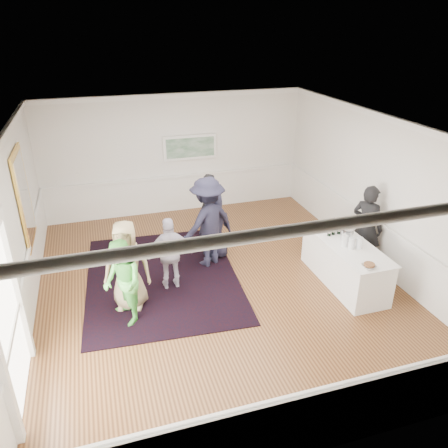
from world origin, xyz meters
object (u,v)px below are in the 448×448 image
object	(u,v)px
guest_green	(123,283)
guest_dark_b	(208,205)
guest_tan	(127,266)
guest_navy	(215,226)
bartender	(367,227)
nut_bowl	(369,266)
guest_dark_a	(208,222)
ice_bucket	(347,234)
serving_table	(345,263)
guest_lilac	(171,254)

from	to	relation	value
guest_green	guest_dark_b	bearing A→B (deg)	125.97
guest_tan	guest_dark_b	world-z (taller)	guest_tan
guest_green	guest_navy	world-z (taller)	guest_green
bartender	nut_bowl	size ratio (longest dim) A/B	7.37
guest_dark_b	bartender	bearing A→B (deg)	126.60
guest_navy	guest_dark_a	bearing A→B (deg)	67.08
nut_bowl	guest_dark_a	bearing A→B (deg)	132.60
ice_bucket	nut_bowl	size ratio (longest dim) A/B	1.03
serving_table	guest_navy	world-z (taller)	guest_navy
nut_bowl	guest_navy	bearing A→B (deg)	126.68
ice_bucket	serving_table	bearing A→B (deg)	-113.66
guest_lilac	guest_dark_a	xyz separation A→B (m)	(0.94, 0.69, 0.24)
guest_dark_a	ice_bucket	xyz separation A→B (m)	(2.47, -1.41, 0.03)
guest_tan	guest_lilac	world-z (taller)	guest_tan
guest_dark_a	ice_bucket	world-z (taller)	guest_dark_a
serving_table	nut_bowl	distance (m)	1.06
bartender	guest_navy	distance (m)	3.22
guest_tan	ice_bucket	size ratio (longest dim) A/B	6.66
guest_lilac	ice_bucket	world-z (taller)	guest_lilac
bartender	guest_green	distance (m)	5.11
guest_green	guest_dark_a	distance (m)	2.47
guest_tan	guest_dark_b	xyz separation A→B (m)	(2.17, 2.42, -0.07)
guest_dark_a	guest_dark_b	world-z (taller)	guest_dark_a
nut_bowl	serving_table	bearing A→B (deg)	81.70
bartender	serving_table	bearing A→B (deg)	92.94
guest_tan	ice_bucket	distance (m)	4.29
guest_dark_b	nut_bowl	xyz separation A→B (m)	(1.91, -3.81, 0.14)
bartender	guest_green	xyz separation A→B (m)	(-5.09, -0.45, -0.14)
nut_bowl	ice_bucket	bearing A→B (deg)	79.67
ice_bucket	nut_bowl	world-z (taller)	ice_bucket
guest_green	guest_navy	bearing A→B (deg)	114.39
bartender	guest_dark_b	world-z (taller)	bartender
guest_tan	nut_bowl	size ratio (longest dim) A/B	6.89
guest_green	ice_bucket	distance (m)	4.41
guest_lilac	serving_table	bearing A→B (deg)	166.29
guest_tan	ice_bucket	xyz separation A→B (m)	(4.27, -0.32, 0.15)
guest_tan	guest_navy	xyz separation A→B (m)	(2.04, 1.36, -0.11)
guest_green	guest_dark_b	xyz separation A→B (m)	(2.29, 2.85, 0.01)
guest_tan	guest_dark_a	world-z (taller)	guest_dark_a
bartender	guest_tan	bearing A→B (deg)	60.97
guest_green	bartender	bearing A→B (deg)	79.78
serving_table	bartender	world-z (taller)	bartender
bartender	guest_green	bearing A→B (deg)	65.81
guest_tan	guest_dark_a	xyz separation A→B (m)	(1.80, 1.09, 0.12)
bartender	guest_navy	world-z (taller)	bartender
guest_green	nut_bowl	xyz separation A→B (m)	(4.21, -0.96, 0.15)
guest_tan	bartender	bearing A→B (deg)	15.69
guest_dark_a	guest_dark_b	xyz separation A→B (m)	(0.37, 1.33, -0.19)
guest_green	guest_dark_b	size ratio (longest dim) A/B	0.99
guest_tan	guest_dark_b	bearing A→B (deg)	63.68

